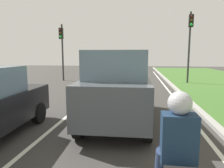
{
  "coord_description": "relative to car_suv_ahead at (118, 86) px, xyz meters",
  "views": [
    {
      "loc": [
        1.84,
        2.41,
        2.14
      ],
      "look_at": [
        0.92,
        9.03,
        1.2
      ],
      "focal_mm": 32.45,
      "sensor_mm": 36.0,
      "label": 1
    }
  ],
  "objects": [
    {
      "name": "ground_plane",
      "position": [
        -1.15,
        5.2,
        -1.17
      ],
      "size": [
        60.0,
        60.0,
        0.0
      ],
      "primitive_type": "plane",
      "color": "#383533"
    },
    {
      "name": "lane_line_center",
      "position": [
        -1.85,
        5.2,
        -1.16
      ],
      "size": [
        0.12,
        32.0,
        0.01
      ],
      "primitive_type": "cube",
      "color": "silver",
      "rests_on": "ground"
    },
    {
      "name": "lane_line_right_edge",
      "position": [
        2.45,
        5.2,
        -1.16
      ],
      "size": [
        0.12,
        32.0,
        0.01
      ],
      "primitive_type": "cube",
      "color": "silver",
      "rests_on": "ground"
    },
    {
      "name": "curb_right",
      "position": [
        2.95,
        5.2,
        -1.11
      ],
      "size": [
        0.24,
        48.0,
        0.12
      ],
      "primitive_type": "cube",
      "color": "#9E9B93",
      "rests_on": "ground"
    },
    {
      "name": "car_suv_ahead",
      "position": [
        0.0,
        0.0,
        0.0
      ],
      "size": [
        2.04,
        4.54,
        2.28
      ],
      "rotation": [
        0.0,
        0.0,
        0.02
      ],
      "color": "#474C51",
      "rests_on": "ground"
    },
    {
      "name": "rider_person",
      "position": [
        1.15,
        -4.04,
        0.02
      ],
      "size": [
        0.5,
        0.4,
        1.16
      ],
      "rotation": [
        0.0,
        0.0,
        0.0
      ],
      "color": "#192D47",
      "rests_on": "ground"
    },
    {
      "name": "traffic_light_near_right",
      "position": [
        4.34,
        9.68,
        2.45
      ],
      "size": [
        0.32,
        0.5,
        5.36
      ],
      "color": "#2D2D2D",
      "rests_on": "ground"
    },
    {
      "name": "traffic_light_overhead_left",
      "position": [
        -5.87,
        10.15,
        2.0
      ],
      "size": [
        0.32,
        0.5,
        4.73
      ],
      "color": "#2D2D2D",
      "rests_on": "ground"
    }
  ]
}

